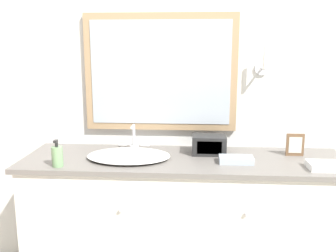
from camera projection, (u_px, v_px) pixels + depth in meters
wall_back at (186, 93)px, 2.53m from camera, size 8.00×0.18×2.55m
vanity_counter at (184, 227)px, 2.39m from camera, size 1.98×0.59×0.92m
sink_basin at (129, 155)px, 2.29m from camera, size 0.51×0.42×0.17m
soap_bottle at (57, 156)px, 2.12m from camera, size 0.06×0.06×0.16m
appliance_box at (209, 145)px, 2.38m from camera, size 0.21×0.16×0.12m
picture_frame at (295, 145)px, 2.33m from camera, size 0.11×0.01×0.14m
hand_towel_near_sink at (236, 160)px, 2.20m from camera, size 0.20×0.10×0.04m
hand_towel_far_corner at (325, 166)px, 2.08m from camera, size 0.18×0.14×0.04m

